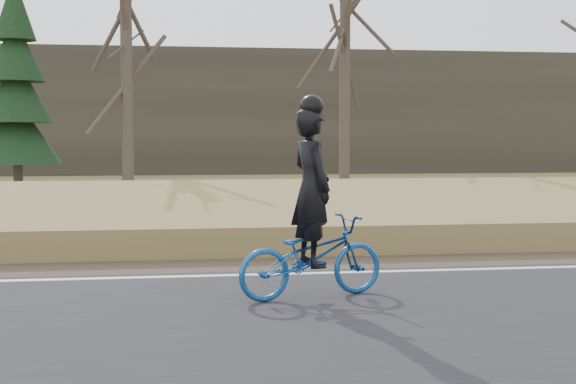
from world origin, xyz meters
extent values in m
plane|color=olive|center=(0.00, 0.00, 0.00)|extent=(120.00, 120.00, 0.00)
cube|color=black|center=(0.00, -2.50, 0.03)|extent=(120.00, 6.00, 0.06)
cube|color=silver|center=(0.00, 0.20, 0.07)|extent=(120.00, 0.12, 0.01)
cube|color=#473A2B|center=(0.00, 1.20, 0.02)|extent=(120.00, 1.60, 0.04)
cube|color=olive|center=(0.00, 4.20, 0.22)|extent=(120.00, 5.00, 0.44)
cube|color=slate|center=(0.00, 8.00, 0.23)|extent=(120.00, 3.00, 0.45)
cube|color=black|center=(0.00, 8.00, 0.52)|extent=(120.00, 2.40, 0.14)
cube|color=brown|center=(0.00, 7.28, 0.67)|extent=(120.00, 0.07, 0.15)
cube|color=brown|center=(0.00, 8.72, 0.67)|extent=(120.00, 0.07, 0.15)
cube|color=#383328|center=(0.00, 30.00, 3.00)|extent=(120.00, 4.00, 6.00)
imported|color=navy|center=(2.78, -1.30, 0.51)|extent=(1.81, 1.06, 0.90)
imported|color=black|center=(2.78, -1.30, 1.27)|extent=(0.57, 0.72, 1.72)
sphere|color=black|center=(2.78, -1.30, 2.15)|extent=(0.26, 0.26, 0.26)
cylinder|color=#473C34|center=(-0.04, 14.31, 3.74)|extent=(0.36, 0.36, 7.47)
cylinder|color=#473C34|center=(7.02, 16.58, 4.71)|extent=(0.36, 0.36, 9.43)
cylinder|color=#473C34|center=(-3.35, 15.19, 0.67)|extent=(0.28, 0.28, 1.34)
cone|color=black|center=(-3.35, 15.19, 1.98)|extent=(2.60, 2.60, 1.96)
cone|color=black|center=(-3.35, 15.19, 3.21)|extent=(2.15, 2.15, 1.96)
cone|color=black|center=(-3.35, 15.19, 4.44)|extent=(1.70, 1.70, 1.96)
cone|color=black|center=(-3.35, 15.19, 5.67)|extent=(1.25, 1.25, 1.96)
camera|label=1|loc=(1.29, -9.89, 1.83)|focal=50.00mm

